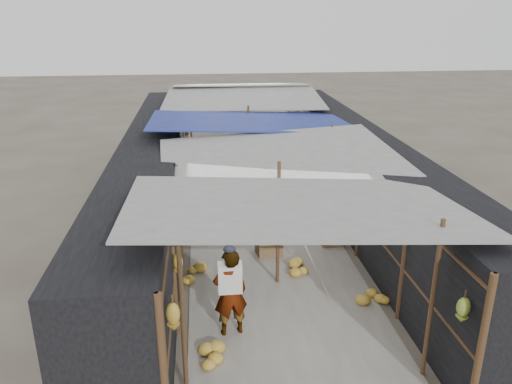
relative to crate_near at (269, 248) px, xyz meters
name	(u,v)px	position (x,y,z in m)	size (l,w,h in m)	color
ground	(307,383)	(0.00, -4.27, -0.17)	(80.00, 80.00, 0.00)	#6B6356
aisle_slab	(258,217)	(0.00, 2.23, -0.16)	(3.60, 16.00, 0.02)	#9E998E
stall_left	(154,181)	(-2.70, 2.23, 0.98)	(1.40, 15.00, 2.30)	black
stall_right	(357,173)	(2.70, 2.23, 0.98)	(1.40, 15.00, 2.30)	black
crate_near	(269,248)	(0.00, 0.00, 0.00)	(0.56, 0.45, 0.34)	olive
crate_mid	(331,239)	(1.56, 0.33, -0.02)	(0.50, 0.40, 0.30)	olive
crate_back	(227,194)	(-0.76, 3.82, -0.03)	(0.42, 0.35, 0.27)	olive
black_basin	(294,171)	(1.70, 5.92, -0.08)	(0.60, 0.60, 0.18)	black
vendor_elderly	(230,293)	(-1.06, -2.89, 0.64)	(0.59, 0.39, 1.61)	silver
shopper_blue	(248,186)	(-0.24, 2.45, 0.66)	(0.81, 0.63, 1.66)	#2234AA
vendor_seated	(300,219)	(0.91, 0.96, 0.27)	(0.56, 0.32, 0.87)	#43403A
market_canopy	(258,127)	(0.03, 2.56, 2.24)	(5.62, 15.20, 2.77)	brown
hanging_bananas	(255,161)	(-0.10, 2.12, 1.45)	(3.95, 13.99, 0.88)	gold
floor_bananas	(258,226)	(-0.10, 1.33, -0.02)	(3.88, 11.39, 0.34)	gold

